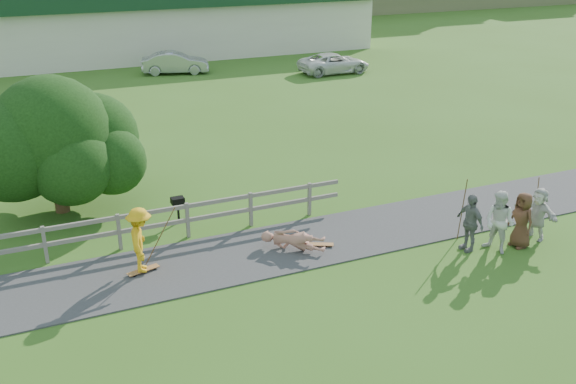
# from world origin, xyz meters

# --- Properties ---
(ground) EXTENTS (260.00, 260.00, 0.00)m
(ground) POSITION_xyz_m (0.00, 0.00, 0.00)
(ground) COLOR #38621C
(ground) RESTS_ON ground
(path) EXTENTS (34.00, 3.00, 0.04)m
(path) POSITION_xyz_m (0.00, 1.50, 0.02)
(path) COLOR #343436
(path) RESTS_ON ground
(fence) EXTENTS (15.05, 0.10, 1.10)m
(fence) POSITION_xyz_m (-4.62, 3.30, 0.72)
(fence) COLOR #5F5C54
(fence) RESTS_ON ground
(strip_mall) EXTENTS (32.50, 10.75, 5.10)m
(strip_mall) POSITION_xyz_m (4.00, 34.94, 2.58)
(strip_mall) COLOR beige
(strip_mall) RESTS_ON ground
(skater_rider) EXTENTS (0.89, 1.26, 1.78)m
(skater_rider) POSITION_xyz_m (-3.70, 1.64, 0.89)
(skater_rider) COLOR gold
(skater_rider) RESTS_ON ground
(skater_fallen) EXTENTS (1.58, 1.65, 0.67)m
(skater_fallen) POSITION_xyz_m (0.49, 1.22, 0.34)
(skater_fallen) COLOR #A86E5D
(skater_fallen) RESTS_ON ground
(spectator_a) EXTENTS (0.95, 1.07, 1.82)m
(spectator_a) POSITION_xyz_m (5.79, -1.14, 0.91)
(spectator_a) COLOR silver
(spectator_a) RESTS_ON ground
(spectator_b) EXTENTS (0.48, 1.03, 1.71)m
(spectator_b) POSITION_xyz_m (5.11, -0.71, 0.86)
(spectator_b) COLOR slate
(spectator_b) RESTS_ON ground
(spectator_c) EXTENTS (0.58, 0.84, 1.66)m
(spectator_c) POSITION_xyz_m (6.61, -1.13, 0.83)
(spectator_c) COLOR #4E2F1F
(spectator_c) RESTS_ON ground
(spectator_d) EXTENTS (0.69, 1.53, 1.59)m
(spectator_d) POSITION_xyz_m (7.43, -0.91, 0.80)
(spectator_d) COLOR beige
(spectator_d) RESTS_ON ground
(car_silver) EXTENTS (4.44, 2.52, 1.38)m
(car_silver) POSITION_xyz_m (3.67, 26.74, 0.69)
(car_silver) COLOR #9E9FA5
(car_silver) RESTS_ON ground
(car_white) EXTENTS (4.64, 2.17, 1.28)m
(car_white) POSITION_xyz_m (13.04, 22.78, 0.64)
(car_white) COLOR silver
(car_white) RESTS_ON ground
(tree) EXTENTS (5.99, 5.99, 3.82)m
(tree) POSITION_xyz_m (-5.24, 6.82, 1.91)
(tree) COLOR black
(tree) RESTS_ON ground
(bbq) EXTENTS (0.40, 0.31, 0.85)m
(bbq) POSITION_xyz_m (-2.00, 4.42, 0.42)
(bbq) COLOR black
(bbq) RESTS_ON ground
(longboard_rider) EXTENTS (0.91, 0.45, 0.10)m
(longboard_rider) POSITION_xyz_m (-3.70, 1.64, 0.05)
(longboard_rider) COLOR olive
(longboard_rider) RESTS_ON ground
(longboard_fallen) EXTENTS (0.81, 0.53, 0.09)m
(longboard_fallen) POSITION_xyz_m (1.29, 1.12, 0.04)
(longboard_fallen) COLOR olive
(longboard_fallen) RESTS_ON ground
(helmet) EXTENTS (0.24, 0.24, 0.24)m
(helmet) POSITION_xyz_m (1.09, 1.57, 0.12)
(helmet) COLOR #A30E1F
(helmet) RESTS_ON ground
(pole_rider) EXTENTS (0.03, 0.03, 1.84)m
(pole_rider) POSITION_xyz_m (-3.10, 2.04, 0.92)
(pole_rider) COLOR #523920
(pole_rider) RESTS_ON ground
(pole_spec_left) EXTENTS (0.03, 0.03, 1.90)m
(pole_spec_left) POSITION_xyz_m (5.33, -0.07, 0.95)
(pole_spec_left) COLOR #523920
(pole_spec_left) RESTS_ON ground
(pole_spec_right) EXTENTS (0.03, 0.03, 1.68)m
(pole_spec_right) POSITION_xyz_m (7.88, -0.36, 0.84)
(pole_spec_right) COLOR #523920
(pole_spec_right) RESTS_ON ground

